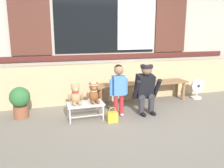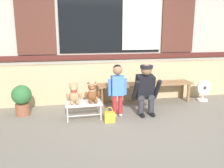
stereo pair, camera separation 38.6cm
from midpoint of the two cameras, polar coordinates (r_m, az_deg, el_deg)
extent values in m
plane|color=gray|center=(4.07, 8.16, -9.35)|extent=(60.00, 60.00, 0.00)
cube|color=tan|center=(5.25, 2.90, 0.58)|extent=(7.04, 0.25, 0.85)
cube|color=#B7B2A3|center=(5.66, 1.61, 15.87)|extent=(7.18, 0.20, 3.68)
cube|color=#56231E|center=(5.56, 1.86, 6.73)|extent=(6.61, 0.04, 0.12)
cube|color=black|center=(5.54, 1.90, 14.99)|extent=(2.40, 0.03, 1.40)
cube|color=silver|center=(5.75, 9.27, 14.75)|extent=(0.94, 0.02, 1.29)
cube|color=#562D23|center=(5.37, -16.32, 14.60)|extent=(0.84, 0.05, 1.43)
cube|color=#562D23|center=(6.16, 17.74, 14.17)|extent=(0.84, 0.05, 1.43)
cube|color=#8E6642|center=(4.98, 10.97, -0.36)|extent=(2.10, 0.11, 0.04)
cube|color=#8E6642|center=(5.10, 10.35, -0.01)|extent=(2.10, 0.11, 0.04)
cube|color=#8E6642|center=(5.23, 9.75, 0.32)|extent=(2.10, 0.11, 0.04)
cylinder|color=#8E6642|center=(4.74, -0.01, -3.51)|extent=(0.07, 0.07, 0.40)
cylinder|color=#8E6642|center=(5.00, -0.70, -2.65)|extent=(0.07, 0.07, 0.40)
cylinder|color=#8E6642|center=(5.48, 20.24, -2.10)|extent=(0.07, 0.07, 0.40)
cylinder|color=#8E6642|center=(5.71, 18.75, -1.42)|extent=(0.07, 0.07, 0.40)
cube|color=silver|center=(4.14, -4.41, -4.75)|extent=(0.64, 0.36, 0.04)
cylinder|color=silver|center=(4.02, -8.20, -7.64)|extent=(0.02, 0.02, 0.26)
cylinder|color=silver|center=(4.30, -8.51, -6.29)|extent=(0.02, 0.02, 0.26)
cylinder|color=silver|center=(4.10, -0.02, -7.12)|extent=(0.02, 0.02, 0.26)
cylinder|color=silver|center=(4.37, -0.87, -5.83)|extent=(0.02, 0.02, 0.26)
cylinder|color=silver|center=(4.06, -4.07, -7.75)|extent=(0.58, 0.02, 0.02)
cylinder|color=silver|center=(4.34, -4.65, -6.41)|extent=(0.58, 0.02, 0.02)
ellipsoid|color=tan|center=(4.11, -6.69, -3.09)|extent=(0.17, 0.14, 0.22)
sphere|color=tan|center=(4.05, -6.74, -0.86)|extent=(0.15, 0.15, 0.15)
sphere|color=#F4C188|center=(4.01, -6.65, -1.20)|extent=(0.06, 0.06, 0.06)
sphere|color=tan|center=(4.05, -7.51, -0.06)|extent=(0.06, 0.06, 0.06)
ellipsoid|color=tan|center=(4.06, -8.20, -3.00)|extent=(0.06, 0.11, 0.16)
ellipsoid|color=tan|center=(4.01, -7.16, -4.58)|extent=(0.06, 0.15, 0.06)
sphere|color=tan|center=(4.06, -6.03, 0.01)|extent=(0.06, 0.06, 0.06)
ellipsoid|color=tan|center=(4.08, -5.12, -2.85)|extent=(0.06, 0.11, 0.16)
ellipsoid|color=tan|center=(4.02, -5.83, -4.51)|extent=(0.06, 0.15, 0.06)
torus|color=red|center=(4.08, -6.72, -1.82)|extent=(0.13, 0.13, 0.02)
ellipsoid|color=brown|center=(4.15, -2.28, -2.85)|extent=(0.17, 0.14, 0.22)
sphere|color=brown|center=(4.10, -2.28, -0.64)|extent=(0.15, 0.15, 0.15)
sphere|color=#AE6E42|center=(4.05, -2.14, -0.98)|extent=(0.06, 0.06, 0.06)
sphere|color=brown|center=(4.08, -3.04, 0.15)|extent=(0.06, 0.06, 0.06)
ellipsoid|color=brown|center=(4.10, -3.73, -2.77)|extent=(0.06, 0.11, 0.16)
ellipsoid|color=brown|center=(4.05, -2.64, -4.33)|extent=(0.06, 0.15, 0.06)
sphere|color=brown|center=(4.10, -1.59, 0.22)|extent=(0.06, 0.06, 0.06)
ellipsoid|color=brown|center=(4.13, -0.71, -2.61)|extent=(0.06, 0.11, 0.16)
ellipsoid|color=brown|center=(4.07, -1.34, -4.25)|extent=(0.06, 0.15, 0.06)
torus|color=beige|center=(4.12, -2.28, -1.59)|extent=(0.13, 0.13, 0.02)
cylinder|color=beige|center=(4.09, -2.30, -0.07)|extent=(0.17, 0.17, 0.01)
cylinder|color=beige|center=(4.09, -2.30, 0.24)|extent=(0.10, 0.10, 0.04)
cylinder|color=#B7282D|center=(4.25, 3.23, -5.14)|extent=(0.08, 0.08, 0.36)
ellipsoid|color=silver|center=(4.30, 3.27, -7.70)|extent=(0.07, 0.12, 0.05)
cylinder|color=#B7282D|center=(4.28, 4.65, -5.04)|extent=(0.08, 0.08, 0.36)
ellipsoid|color=silver|center=(4.33, 4.68, -7.58)|extent=(0.07, 0.12, 0.05)
cube|color=#4C84CC|center=(4.17, 4.01, -0.37)|extent=(0.22, 0.15, 0.36)
cylinder|color=#4C84CC|center=(4.14, 2.08, -0.87)|extent=(0.06, 0.06, 0.30)
cylinder|color=#4C84CC|center=(4.22, 5.90, -0.68)|extent=(0.06, 0.06, 0.30)
sphere|color=#9E7051|center=(4.12, 4.07, 3.43)|extent=(0.17, 0.17, 0.17)
sphere|color=black|center=(4.13, 4.03, 3.73)|extent=(0.16, 0.16, 0.16)
cylinder|color=#333338|center=(4.37, 9.67, -5.79)|extent=(0.11, 0.11, 0.30)
cylinder|color=#333338|center=(4.44, 9.08, -3.16)|extent=(0.13, 0.32, 0.13)
ellipsoid|color=black|center=(4.34, 10.01, -7.61)|extent=(0.09, 0.20, 0.06)
cylinder|color=#333338|center=(4.44, 12.08, -5.57)|extent=(0.11, 0.11, 0.30)
cylinder|color=#333338|center=(4.52, 11.45, -2.99)|extent=(0.13, 0.32, 0.13)
ellipsoid|color=black|center=(4.41, 12.43, -7.36)|extent=(0.09, 0.20, 0.06)
cube|color=black|center=(4.40, 10.52, -0.67)|extent=(0.32, 0.30, 0.47)
cylinder|color=black|center=(4.25, 8.40, -1.64)|extent=(0.08, 0.28, 0.40)
cylinder|color=black|center=(4.41, 13.52, -1.32)|extent=(0.08, 0.28, 0.40)
sphere|color=#9E7051|center=(4.28, 11.06, 3.43)|extent=(0.20, 0.20, 0.20)
cylinder|color=black|center=(4.27, 11.09, 4.16)|extent=(0.23, 0.23, 0.06)
cube|color=brown|center=(4.59, 12.21, -2.00)|extent=(0.10, 0.22, 0.16)
cube|color=gold|center=(4.01, 2.15, -8.19)|extent=(0.18, 0.11, 0.18)
torus|color=gold|center=(3.97, 2.16, -6.50)|extent=(0.11, 0.01, 0.11)
cylinder|color=brown|center=(4.58, -18.88, -5.95)|extent=(0.26, 0.26, 0.22)
sphere|color=#337038|center=(4.51, -19.13, -2.56)|extent=(0.36, 0.36, 0.36)
cylinder|color=silver|center=(5.72, 23.18, -3.60)|extent=(0.24, 0.24, 0.04)
cylinder|color=silver|center=(5.71, 23.24, -2.93)|extent=(0.04, 0.04, 0.10)
cylinder|color=silver|center=(5.64, 23.55, -0.82)|extent=(0.34, 0.06, 0.34)
cylinder|color=#333338|center=(5.64, 23.55, -0.82)|extent=(0.07, 0.08, 0.07)
camera|label=1|loc=(0.19, -87.50, 0.55)|focal=37.14mm
camera|label=2|loc=(0.19, 92.50, -0.55)|focal=37.14mm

